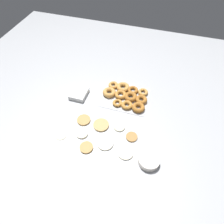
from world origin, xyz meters
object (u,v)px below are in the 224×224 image
Objects in this scene: pancake_3 at (84,120)px; pancake_4 at (61,135)px; pancake_7 at (125,153)px; container_stack at (79,94)px; pancake_8 at (132,137)px; donut_tray at (126,96)px; pancake_6 at (86,147)px; batter_bowl at (149,160)px; pancake_2 at (101,125)px; pancake_1 at (105,143)px; pancake_0 at (82,134)px; pancake_5 at (119,127)px.

pancake_4 is (0.11, 0.18, -0.00)m from pancake_3.
pancake_4 is at bearing 0.41° from pancake_7.
pancake_8 is at bearing 152.17° from container_stack.
donut_tray is at bearing -126.81° from pancake_3.
pancake_7 is (-0.27, -0.04, -0.00)m from pancake_6.
pancake_8 is at bearing 110.33° from donut_tray.
batter_bowl is at bearing -176.77° from pancake_6.
pancake_2 and pancake_6 have the same top height.
pancake_4 is (0.33, 0.03, -0.00)m from pancake_1.
pancake_7 is (-0.34, 0.05, -0.00)m from pancake_0.
container_stack is (0.42, -0.22, 0.01)m from pancake_5.
pancake_2 reaches higher than pancake_1.
pancake_6 is 1.13× the size of pancake_8.
pancake_2 is 0.83× the size of batter_bowl.
pancake_5 is at bearing 95.42° from donut_tray.
donut_tray is 2.56× the size of container_stack.
pancake_5 is 0.34m from batter_bowl.
pancake_1 and pancake_5 have the same top height.
pancake_2 is at bearing -25.18° from batter_bowl.
pancake_5 is at bearing -63.04° from pancake_7.
pancake_7 is (-0.23, 0.17, -0.00)m from pancake_2.
container_stack is (0.03, -0.42, 0.01)m from pancake_4.
donut_tray is at bearing -93.34° from pancake_1.
pancake_2 is 1.15× the size of pancake_3.
pancake_3 is 0.26× the size of donut_tray.
pancake_2 is 0.15m from pancake_3.
pancake_6 is at bearing 169.79° from pancake_4.
pancake_1 is at bearing 70.44° from pancake_5.
pancake_5 and pancake_7 have the same top height.
pancake_8 is (-0.39, 0.04, -0.00)m from pancake_3.
pancake_5 is 0.74× the size of pancake_7.
pancake_8 is 0.59× the size of batter_bowl.
pancake_7 is 0.53m from donut_tray.
pancake_4 is (0.25, 0.17, -0.00)m from pancake_2.
pancake_0 is at bearing 46.43° from pancake_2.
container_stack is (0.52, -0.42, 0.01)m from pancake_7.
pancake_7 is (-0.38, 0.17, -0.00)m from pancake_3.
batter_bowl is (-0.32, 0.05, 0.02)m from pancake_1.
batter_bowl is at bearing 178.71° from pancake_4.
pancake_6 is 0.52m from container_stack.
pancake_6 reaches higher than pancake_7.
pancake_3 is at bearing 53.19° from donut_tray.
donut_tray reaches higher than pancake_6.
pancake_6 is at bearing 75.47° from donut_tray.
pancake_4 is at bearing 58.43° from pancake_3.
pancake_4 is 0.42m from container_stack.
donut_tray is (0.14, -0.37, 0.01)m from pancake_8.
pancake_3 is 0.68× the size of container_stack.
pancake_1 is 0.16m from pancake_2.
pancake_1 is 0.81× the size of batter_bowl.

